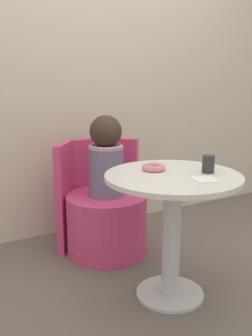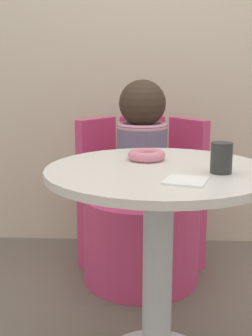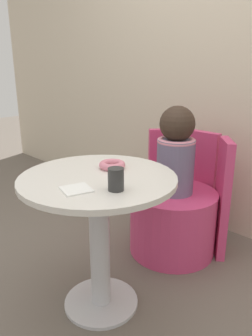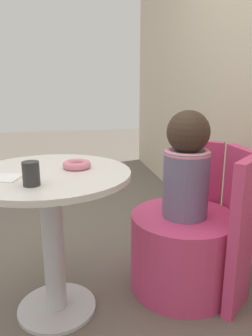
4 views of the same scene
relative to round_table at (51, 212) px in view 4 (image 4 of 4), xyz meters
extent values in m
plane|color=#665B51|center=(0.08, 0.04, -0.50)|extent=(12.00, 12.00, 0.00)
cylinder|color=silver|center=(0.00, 0.00, -0.49)|extent=(0.37, 0.37, 0.02)
cylinder|color=silver|center=(0.00, 0.00, -0.16)|extent=(0.10, 0.10, 0.64)
cylinder|color=silver|center=(0.00, 0.00, 0.17)|extent=(0.70, 0.70, 0.02)
cylinder|color=#D13D70|center=(-0.05, 0.65, -0.30)|extent=(0.54, 0.54, 0.40)
cube|color=#D13D70|center=(-0.05, 0.94, -0.13)|extent=(0.23, 0.05, 0.74)
cube|color=#D13D70|center=(0.17, 0.84, -0.13)|extent=(0.18, 0.21, 0.74)
cube|color=#D13D70|center=(-0.28, 0.84, -0.13)|extent=(0.18, 0.21, 0.74)
cylinder|color=slate|center=(-0.05, 0.65, 0.07)|extent=(0.22, 0.22, 0.33)
torus|color=pink|center=(-0.05, 0.65, 0.22)|extent=(0.23, 0.23, 0.04)
sphere|color=#38281E|center=(-0.05, 0.65, 0.33)|extent=(0.21, 0.21, 0.21)
torus|color=pink|center=(-0.04, 0.12, 0.20)|extent=(0.13, 0.13, 0.03)
cylinder|color=#2D2D2D|center=(0.18, -0.06, 0.23)|extent=(0.06, 0.06, 0.09)
cube|color=white|center=(0.07, -0.17, 0.19)|extent=(0.14, 0.14, 0.01)
camera|label=1|loc=(-1.17, -1.56, 0.68)|focal=42.00mm
camera|label=2|loc=(-0.05, -1.40, 0.50)|focal=50.00mm
camera|label=3|loc=(1.05, -0.88, 0.66)|focal=35.00mm
camera|label=4|loc=(1.38, 0.04, 0.56)|focal=35.00mm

